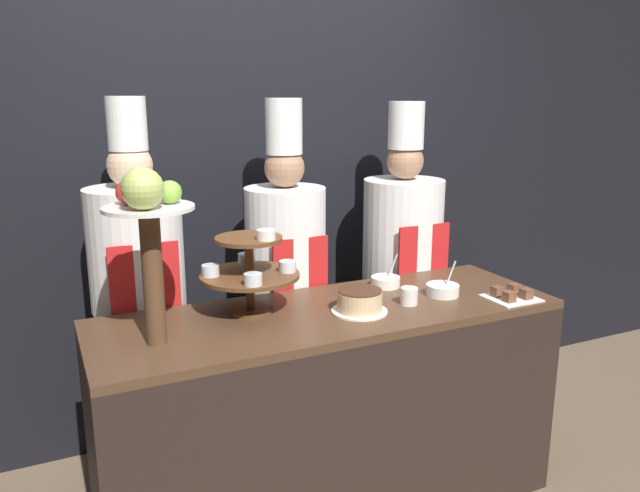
# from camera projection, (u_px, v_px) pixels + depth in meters

# --- Properties ---
(wall_back) EXTENTS (10.00, 0.06, 2.80)m
(wall_back) POSITION_uv_depth(u_px,v_px,m) (254.00, 169.00, 3.26)
(wall_back) COLOR black
(wall_back) RESTS_ON ground_plane
(buffet_counter) EXTENTS (1.94, 0.64, 0.92)m
(buffet_counter) POSITION_uv_depth(u_px,v_px,m) (330.00, 411.00, 2.68)
(buffet_counter) COLOR black
(buffet_counter) RESTS_ON ground_plane
(tiered_stand) EXTENTS (0.40, 0.40, 0.36)m
(tiered_stand) POSITION_uv_depth(u_px,v_px,m) (250.00, 269.00, 2.50)
(tiered_stand) COLOR brown
(tiered_stand) RESTS_ON buffet_counter
(fruit_pedestal) EXTENTS (0.31, 0.31, 0.64)m
(fruit_pedestal) POSITION_uv_depth(u_px,v_px,m) (148.00, 223.00, 2.11)
(fruit_pedestal) COLOR brown
(fruit_pedestal) RESTS_ON buffet_counter
(cake_round) EXTENTS (0.23, 0.23, 0.10)m
(cake_round) POSITION_uv_depth(u_px,v_px,m) (360.00, 301.00, 2.54)
(cake_round) COLOR white
(cake_round) RESTS_ON buffet_counter
(cup_white) EXTENTS (0.07, 0.07, 0.07)m
(cup_white) POSITION_uv_depth(u_px,v_px,m) (409.00, 296.00, 2.63)
(cup_white) COLOR white
(cup_white) RESTS_ON buffet_counter
(cake_square_tray) EXTENTS (0.21, 0.19, 0.05)m
(cake_square_tray) POSITION_uv_depth(u_px,v_px,m) (511.00, 295.00, 2.71)
(cake_square_tray) COLOR white
(cake_square_tray) RESTS_ON buffet_counter
(serving_bowl_near) EXTENTS (0.15, 0.15, 0.15)m
(serving_bowl_near) POSITION_uv_depth(u_px,v_px,m) (443.00, 290.00, 2.75)
(serving_bowl_near) COLOR white
(serving_bowl_near) RESTS_ON buffet_counter
(serving_bowl_far) EXTENTS (0.13, 0.13, 0.15)m
(serving_bowl_far) POSITION_uv_depth(u_px,v_px,m) (386.00, 281.00, 2.88)
(serving_bowl_far) COLOR white
(serving_bowl_far) RESTS_ON buffet_counter
(chef_left) EXTENTS (0.41, 0.41, 1.78)m
(chef_left) POSITION_uv_depth(u_px,v_px,m) (139.00, 287.00, 2.74)
(chef_left) COLOR #28282D
(chef_left) RESTS_ON ground_plane
(chef_center_left) EXTENTS (0.39, 0.39, 1.77)m
(chef_center_left) POSITION_uv_depth(u_px,v_px,m) (286.00, 272.00, 3.03)
(chef_center_left) COLOR #38332D
(chef_center_left) RESTS_ON ground_plane
(chef_center_right) EXTENTS (0.42, 0.42, 1.75)m
(chef_center_right) POSITION_uv_depth(u_px,v_px,m) (402.00, 258.00, 3.31)
(chef_center_right) COLOR black
(chef_center_right) RESTS_ON ground_plane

